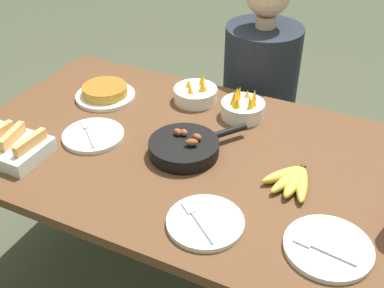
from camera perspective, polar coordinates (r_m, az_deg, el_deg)
The scene contains 11 objects.
dining_table at distance 1.72m, azimuth 0.00°, elevation -3.47°, with size 1.64×0.96×0.77m.
banana_bunch at distance 1.54m, azimuth 11.83°, elevation -4.18°, with size 0.17×0.18×0.04m.
melon_tray at distance 1.76m, azimuth -21.22°, elevation -0.08°, with size 0.29×0.19×0.09m.
skillet at distance 1.64m, azimuth -0.82°, elevation -0.38°, with size 0.28×0.33×0.08m.
frittata_plate_center at distance 2.00m, azimuth -10.27°, elevation 6.01°, with size 0.24×0.24×0.05m.
empty_plate_near_front at distance 1.37m, azimuth 15.82°, elevation -11.74°, with size 0.24×0.24×0.02m.
empty_plate_far_left at distance 1.39m, azimuth 1.56°, elevation -9.26°, with size 0.22×0.22×0.02m.
empty_plate_far_right at distance 1.77m, azimuth -11.64°, elevation 0.99°, with size 0.22×0.22×0.02m.
fruit_bowl_mango at distance 1.85m, azimuth 5.99°, elevation 4.33°, with size 0.17×0.17×0.12m.
fruit_bowl_citrus at distance 1.95m, azimuth 0.44°, elevation 5.99°, with size 0.18×0.18×0.10m.
person_figure at distance 2.35m, azimuth 7.67°, elevation 2.69°, with size 0.37×0.37×1.22m.
Camera 1 is at (0.59, -1.22, 1.74)m, focal length 45.00 mm.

